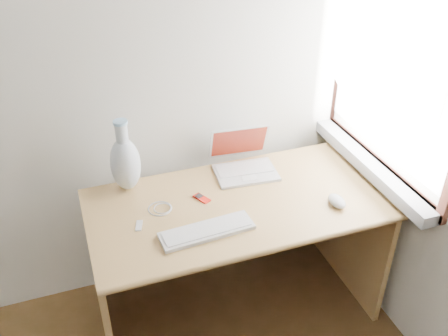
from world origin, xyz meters
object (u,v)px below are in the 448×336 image
object	(u,v)px
desk	(231,226)
vase	(125,162)
laptop	(243,162)
external_keyboard	(207,231)

from	to	relation	value
desk	vase	distance (m)	0.61
laptop	desk	bearing A→B (deg)	-122.62
vase	laptop	bearing A→B (deg)	-3.62
laptop	external_keyboard	size ratio (longest dim) A/B	0.78
desk	laptop	size ratio (longest dim) A/B	4.27
desk	external_keyboard	size ratio (longest dim) A/B	3.33
external_keyboard	vase	world-z (taller)	vase
desk	laptop	distance (m)	0.33
laptop	vase	distance (m)	0.59
desk	laptop	xyz separation A→B (m)	(0.12, 0.16, 0.26)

